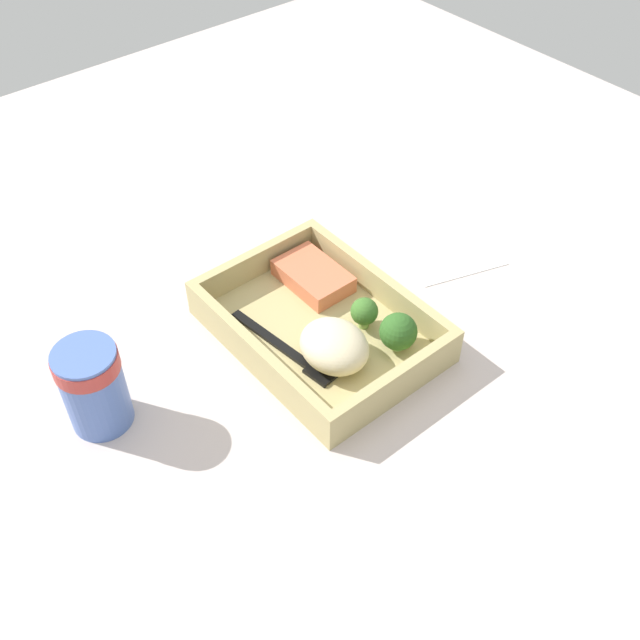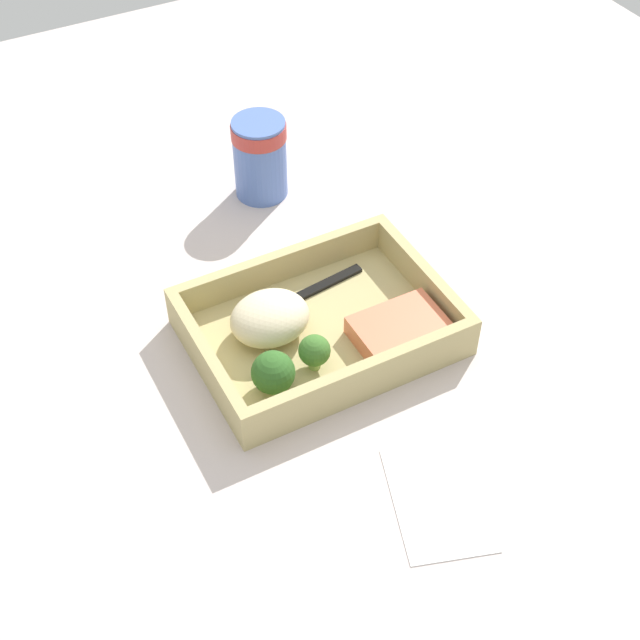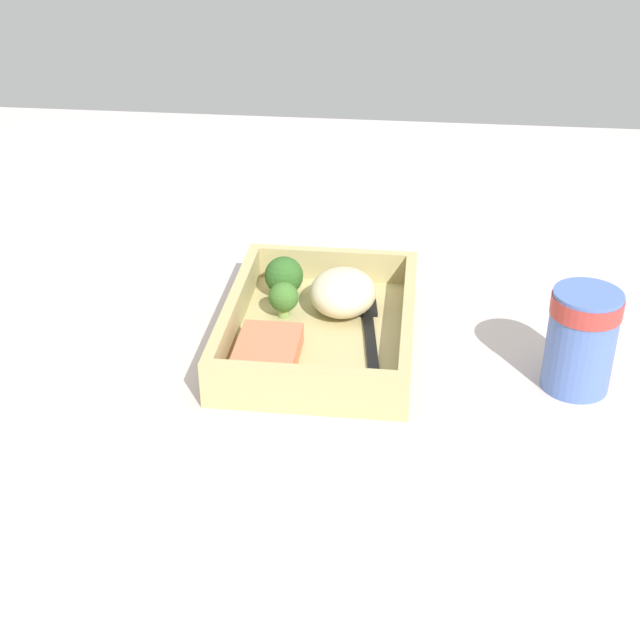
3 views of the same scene
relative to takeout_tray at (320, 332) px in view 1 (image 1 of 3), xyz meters
The scene contains 10 objects.
ground_plane 1.60cm from the takeout_tray, ahead, with size 160.00×160.00×2.00cm, color beige.
takeout_tray is the anchor object (origin of this frame).
tray_rim 2.45cm from the takeout_tray, ahead, with size 26.84×19.65×3.69cm.
salmon_fillet 8.39cm from the takeout_tray, 146.40° to the left, with size 9.55×6.19×2.25cm, color #D96D4A.
mashed_potatoes 6.02cm from the takeout_tray, 21.95° to the right, with size 8.50×7.26×4.73cm, color beige.
broccoli_floret_1 5.98cm from the takeout_tray, 55.89° to the left, with size 3.29×3.29×4.08cm.
broccoli_floret_2 9.82cm from the takeout_tray, 32.63° to the left, with size 4.40×4.40×4.68cm.
fork 5.32cm from the takeout_tray, 84.77° to the right, with size 15.88×3.59×0.44cm.
paper_cup 26.94cm from the takeout_tray, 101.80° to the right, with size 6.73×6.73×10.40cm.
receipt_slip 22.97cm from the takeout_tray, 90.62° to the left, with size 8.20×12.34×0.24cm, color white.
Camera 1 is at (47.68, -39.50, 64.71)cm, focal length 42.00 mm.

